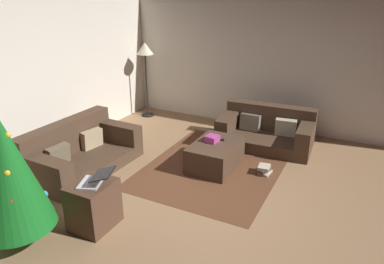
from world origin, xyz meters
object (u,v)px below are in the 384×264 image
couch_right (267,131)px  book_stack (264,169)px  gift_box (212,139)px  laptop (95,179)px  side_table (94,205)px  ottoman (215,155)px  couch_left (78,152)px  christmas_tree (8,172)px  corner_lamp (145,54)px  tv_remote (219,140)px

couch_right → book_stack: couch_right is taller
gift_box → laptop: size_ratio=0.41×
side_table → book_stack: size_ratio=2.08×
couch_right → side_table: bearing=67.9°
ottoman → side_table: (-2.05, 0.67, 0.08)m
ottoman → book_stack: ottoman is taller
laptop → book_stack: laptop is taller
couch_right → couch_left: bearing=40.4°
christmas_tree → laptop: christmas_tree is taller
couch_left → couch_right: (2.23, -2.37, -0.01)m
couch_left → book_stack: (1.13, -2.66, -0.21)m
couch_left → couch_right: 3.25m
gift_box → couch_left: bearing=119.6°
book_stack → gift_box: bearing=96.4°
gift_box → laptop: 2.14m
ottoman → corner_lamp: (1.58, 2.31, 1.15)m
christmas_tree → ottoman: bearing=-24.2°
side_table → christmas_tree: bearing=139.2°
couch_left → tv_remote: (1.12, -1.90, 0.14)m
couch_left → christmas_tree: christmas_tree is taller
side_table → couch_left: bearing=49.3°
couch_left → side_table: bearing=51.1°
couch_left → gift_box: couch_left is taller
gift_box → tv_remote: gift_box is taller
christmas_tree → book_stack: bearing=-35.1°
tv_remote → laptop: (-2.16, 0.62, 0.21)m
ottoman → book_stack: 0.79m
couch_right → tv_remote: couch_right is taller
couch_left → ottoman: size_ratio=1.91×
gift_box → corner_lamp: 2.86m
christmas_tree → side_table: christmas_tree is taller
gift_box → corner_lamp: bearing=55.4°
couch_right → gift_box: bearing=62.6°
couch_right → tv_remote: size_ratio=10.34×
ottoman → christmas_tree: christmas_tree is taller
laptop → couch_left: bearing=51.0°
side_table → gift_box: bearing=-16.0°
tv_remote → christmas_tree: bearing=132.7°
gift_box → christmas_tree: (-2.70, 1.12, 0.43)m
couch_right → side_table: (-3.28, 1.14, 0.03)m
couch_left → tv_remote: size_ratio=11.25×
side_table → laptop: 0.35m
couch_left → couch_right: size_ratio=1.09×
tv_remote → corner_lamp: (1.45, 2.32, 0.94)m
tv_remote → ottoman: bearing=153.1°
side_table → laptop: (0.02, -0.05, 0.34)m
gift_box → tv_remote: 0.13m
tv_remote → laptop: bearing=140.0°
couch_left → laptop: (-1.03, -1.28, 0.36)m
ottoman → side_table: size_ratio=1.64×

